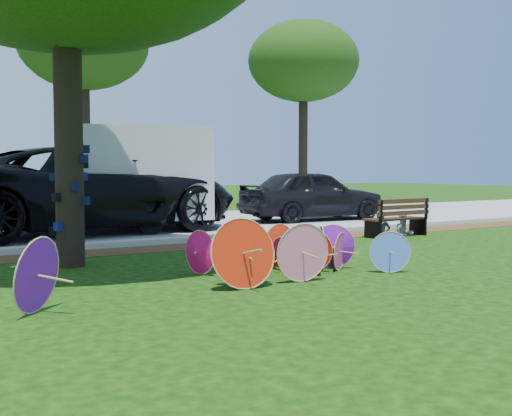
# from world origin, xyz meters

# --- Properties ---
(ground) EXTENTS (90.00, 90.00, 0.00)m
(ground) POSITION_xyz_m (0.00, 0.00, 0.00)
(ground) COLOR black
(ground) RESTS_ON ground
(mulch_strip) EXTENTS (90.00, 1.00, 0.01)m
(mulch_strip) POSITION_xyz_m (0.00, 4.50, 0.01)
(mulch_strip) COLOR #472D16
(mulch_strip) RESTS_ON ground
(curb) EXTENTS (90.00, 0.30, 0.12)m
(curb) POSITION_xyz_m (0.00, 5.20, 0.06)
(curb) COLOR #B7B5AD
(curb) RESTS_ON ground
(street) EXTENTS (90.00, 8.00, 0.01)m
(street) POSITION_xyz_m (0.00, 9.35, 0.01)
(street) COLOR gray
(street) RESTS_ON ground
(parasol_pile) EXTENTS (5.84, 2.22, 0.94)m
(parasol_pile) POSITION_xyz_m (-0.45, 0.55, 0.37)
(parasol_pile) COLOR purple
(parasol_pile) RESTS_ON ground
(black_van) EXTENTS (7.71, 4.14, 2.06)m
(black_van) POSITION_xyz_m (-0.33, 8.29, 1.03)
(black_van) COLOR black
(black_van) RESTS_ON ground
(dark_pickup) EXTENTS (4.55, 2.10, 1.51)m
(dark_pickup) POSITION_xyz_m (6.50, 8.38, 0.76)
(dark_pickup) COLOR black
(dark_pickup) RESTS_ON ground
(cargo_trailer) EXTENTS (3.44, 2.42, 2.85)m
(cargo_trailer) POSITION_xyz_m (0.86, 8.02, 1.42)
(cargo_trailer) COLOR silver
(cargo_trailer) RESTS_ON ground
(park_bench) EXTENTS (1.67, 0.69, 0.86)m
(park_bench) POSITION_xyz_m (5.34, 3.74, 0.43)
(park_bench) COLOR black
(park_bench) RESTS_ON ground
(person_left) EXTENTS (0.50, 0.41, 1.16)m
(person_left) POSITION_xyz_m (4.99, 3.79, 0.58)
(person_left) COLOR #3C4452
(person_left) RESTS_ON ground
(person_right) EXTENTS (0.58, 0.51, 1.01)m
(person_right) POSITION_xyz_m (5.69, 3.79, 0.50)
(person_right) COLOR #B2B1BB
(person_right) RESTS_ON ground
(bg_trees) EXTENTS (21.77, 5.25, 7.40)m
(bg_trees) POSITION_xyz_m (1.52, 14.29, 5.77)
(bg_trees) COLOR black
(bg_trees) RESTS_ON ground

